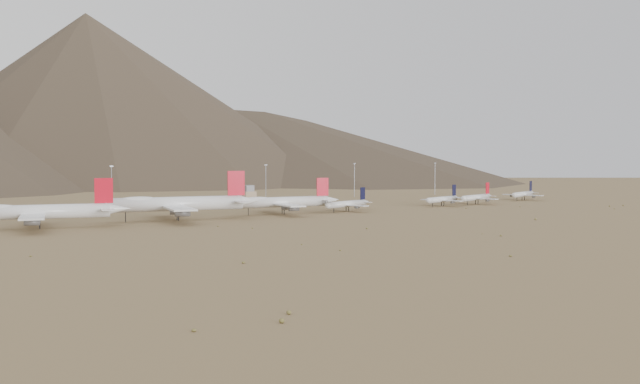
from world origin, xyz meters
TOP-DOWN VIEW (x-y plane):
  - ground at (0.00, 0.00)m, footprint 3000.00×3000.00m
  - widebody_west at (-125.70, 35.76)m, footprint 70.62×55.96m
  - widebody_centre at (-60.89, 36.36)m, footprint 78.85×62.09m
  - widebody_east at (0.97, 36.56)m, footprint 64.07×50.09m
  - narrowbody_a at (41.62, 30.52)m, footprint 38.96×28.67m
  - narrowbody_b at (116.13, 28.14)m, footprint 38.37×28.25m
  - narrowbody_c at (145.54, 26.10)m, footprint 40.38×29.75m
  - narrowbody_d at (203.81, 34.18)m, footprint 38.51×28.60m
  - control_tower at (30.00, 120.00)m, footprint 8.00×8.00m
  - mast_west at (-60.95, 121.54)m, footprint 2.00×0.60m
  - mast_centre at (39.02, 112.58)m, footprint 2.00×0.60m
  - mast_east at (132.38, 134.90)m, footprint 2.00×0.60m
  - mast_far_east at (205.80, 122.18)m, footprint 2.00×0.60m
  - desert_scrub at (18.39, -90.62)m, footprint 383.55×184.60m

SIDE VIEW (x-z plane):
  - ground at x=0.00m, z-range 0.00..0.00m
  - desert_scrub at x=18.39m, z-range -0.13..0.82m
  - narrowbody_b at x=116.13m, z-range -2.26..10.62m
  - narrowbody_a at x=41.62m, z-range -2.29..10.78m
  - narrowbody_d at x=203.81m, z-range -2.30..10.81m
  - narrowbody_c at x=145.54m, z-range -2.38..11.19m
  - control_tower at x=30.00m, z-range -0.68..11.32m
  - widebody_east at x=0.97m, z-range -2.98..16.22m
  - widebody_west at x=-125.70m, z-range -3.35..18.24m
  - widebody_centre at x=-60.89m, z-range -3.70..20.15m
  - mast_west at x=-60.95m, z-range 1.35..27.05m
  - mast_centre at x=39.02m, z-range 1.35..27.05m
  - mast_east at x=132.38m, z-range 1.35..27.05m
  - mast_far_east at x=205.80m, z-range 1.35..27.05m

